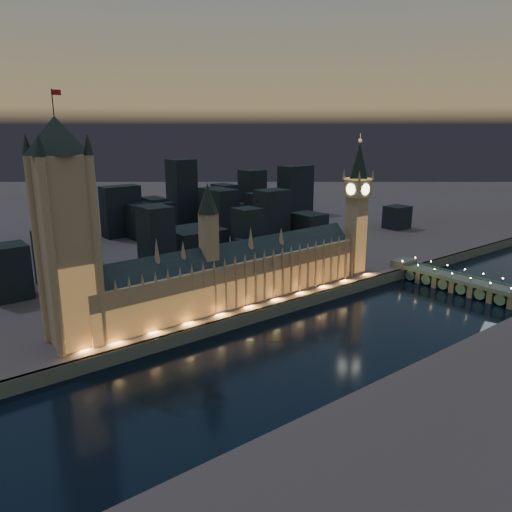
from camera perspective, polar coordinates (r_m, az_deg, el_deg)
ground_plane at (r=289.38m, az=6.01°, el=-9.67°), size 2000.00×2000.00×0.00m
north_bank at (r=740.84m, az=-23.12°, el=4.64°), size 2000.00×960.00×8.00m
embankment_wall at (r=316.08m, az=0.85°, el=-6.63°), size 2000.00×2.50×8.00m
palace_of_westminster at (r=320.50m, az=-2.41°, el=-2.10°), size 202.00×25.03×78.00m
victoria_tower at (r=265.33m, az=-21.00°, el=3.37°), size 31.68×31.68×127.50m
elizabeth_tower at (r=388.53m, az=11.50°, el=6.67°), size 18.00×18.00×105.03m
westminster_bridge at (r=397.69m, az=22.09°, el=-2.90°), size 18.19×113.00×15.90m
river_boat at (r=324.96m, az=24.91°, el=-7.93°), size 38.18×21.16×4.50m
city_backdrop at (r=493.28m, az=-11.02°, el=4.18°), size 474.23×215.63×74.90m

